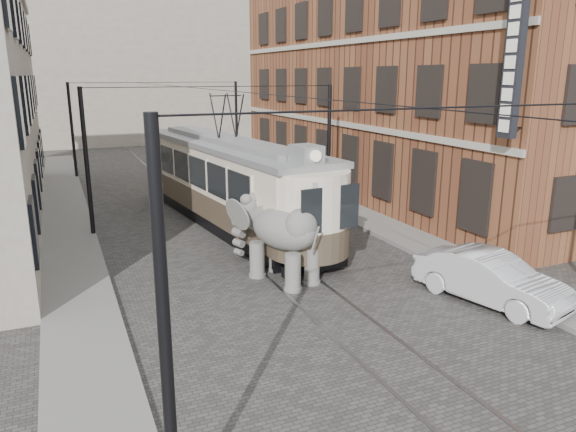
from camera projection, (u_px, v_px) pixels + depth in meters
name	position (u px, v px, depth m)	size (l,w,h in m)	color
ground	(275.00, 264.00, 19.01)	(120.00, 120.00, 0.00)	#474542
tram_rails	(275.00, 263.00, 19.01)	(1.54, 80.00, 0.02)	slate
sidewalk_right	(416.00, 241.00, 21.29)	(2.00, 60.00, 0.15)	slate
sidewalk_left	(77.00, 290.00, 16.50)	(2.00, 60.00, 0.15)	slate
brick_building	(398.00, 83.00, 29.70)	(8.00, 26.00, 12.00)	brown
distant_block	(121.00, 69.00, 52.77)	(28.00, 10.00, 14.00)	gray
catenary	(225.00, 159.00, 22.62)	(11.00, 30.20, 6.00)	black
tram	(228.00, 162.00, 23.08)	(2.94, 14.23, 5.65)	beige
elephant	(284.00, 241.00, 17.18)	(2.37, 4.29, 2.63)	slate
parked_car	(490.00, 278.00, 15.63)	(1.57, 4.45, 1.47)	#BAB9BE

